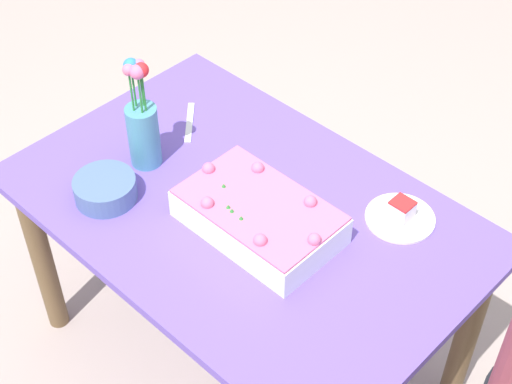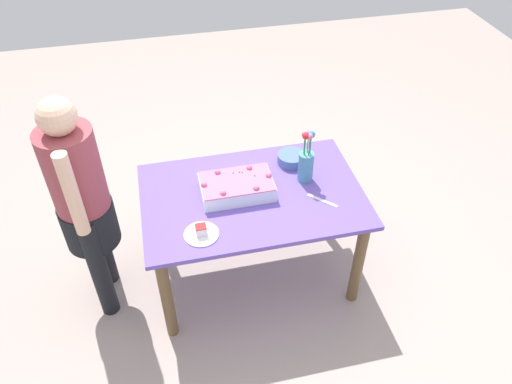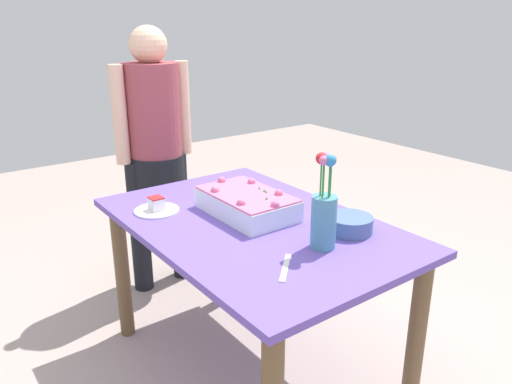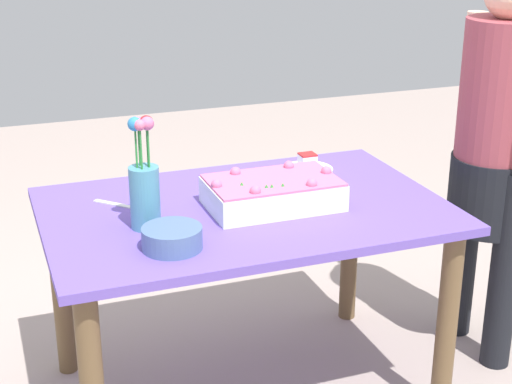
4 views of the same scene
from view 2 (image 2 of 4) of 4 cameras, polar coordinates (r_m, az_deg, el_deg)
The scene contains 8 objects.
ground_plane at distance 3.52m, azimuth -0.37°, elevation -9.05°, with size 8.00×8.00×0.00m, color #A9978E.
dining_table at distance 3.08m, azimuth -0.41°, elevation -1.85°, with size 1.33×0.87×0.72m.
sheet_cake at distance 2.98m, azimuth -2.21°, elevation 0.62°, with size 0.43×0.27×0.12m.
serving_plate_with_slice at distance 2.76m, azimuth -6.27°, elevation -4.62°, with size 0.20×0.20×0.07m.
cake_knife at distance 2.98m, azimuth 7.60°, elevation -0.98°, with size 0.20×0.02×0.00m, color silver.
flower_vase at distance 3.03m, azimuth 5.74°, elevation 3.44°, with size 0.09×0.09×0.36m.
fruit_bowl at distance 3.22m, azimuth 4.05°, elevation 3.85°, with size 0.18×0.18×0.07m, color #4E6996.
person_standing at distance 2.94m, azimuth -19.26°, elevation -0.67°, with size 0.31×0.45×1.49m.
Camera 2 is at (-0.47, -2.19, 2.72)m, focal length 35.00 mm.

